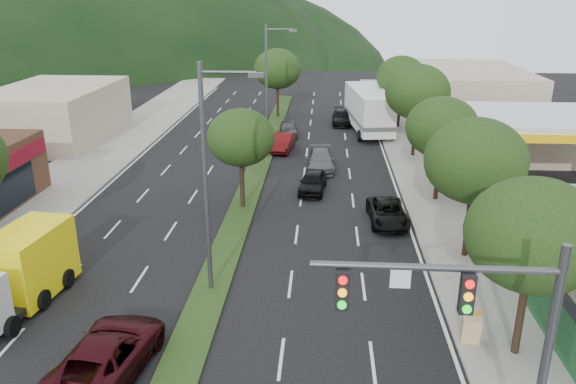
# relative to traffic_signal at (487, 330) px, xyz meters

# --- Properties ---
(sidewalk_right) EXTENTS (5.00, 90.00, 0.15)m
(sidewalk_right) POSITION_rel_traffic_signal_xyz_m (3.47, 26.54, -4.57)
(sidewalk_right) COLOR gray
(sidewalk_right) RESTS_ON ground
(sidewalk_left) EXTENTS (6.00, 90.00, 0.15)m
(sidewalk_left) POSITION_rel_traffic_signal_xyz_m (-22.03, 26.54, -4.57)
(sidewalk_left) COLOR gray
(sidewalk_left) RESTS_ON ground
(median) EXTENTS (1.60, 56.00, 0.12)m
(median) POSITION_rel_traffic_signal_xyz_m (-9.03, 29.54, -4.59)
(median) COLOR #203513
(median) RESTS_ON ground
(traffic_signal) EXTENTS (6.12, 0.40, 7.00)m
(traffic_signal) POSITION_rel_traffic_signal_xyz_m (0.00, 0.00, 0.00)
(traffic_signal) COLOR #47494C
(traffic_signal) RESTS_ON ground
(gas_canopy) EXTENTS (12.20, 8.20, 5.25)m
(gas_canopy) POSITION_rel_traffic_signal_xyz_m (9.97, 23.54, 0.00)
(gas_canopy) COLOR silver
(gas_canopy) RESTS_ON ground
(bldg_left_far) EXTENTS (9.00, 14.00, 4.60)m
(bldg_left_far) POSITION_rel_traffic_signal_xyz_m (-28.03, 35.54, -2.35)
(bldg_left_far) COLOR #B8AD92
(bldg_left_far) RESTS_ON ground
(bldg_right_far) EXTENTS (10.00, 16.00, 5.20)m
(bldg_right_far) POSITION_rel_traffic_signal_xyz_m (10.47, 45.54, -2.05)
(bldg_right_far) COLOR #B8AD92
(bldg_right_far) RESTS_ON ground
(tree_r_a) EXTENTS (4.60, 4.60, 6.63)m
(tree_r_a) POSITION_rel_traffic_signal_xyz_m (2.97, 5.54, 0.17)
(tree_r_a) COLOR black
(tree_r_a) RESTS_ON sidewalk_right
(tree_r_b) EXTENTS (4.80, 4.80, 6.94)m
(tree_r_b) POSITION_rel_traffic_signal_xyz_m (2.97, 13.54, 0.39)
(tree_r_b) COLOR black
(tree_r_b) RESTS_ON sidewalk_right
(tree_r_c) EXTENTS (4.40, 4.40, 6.48)m
(tree_r_c) POSITION_rel_traffic_signal_xyz_m (2.97, 21.54, 0.10)
(tree_r_c) COLOR black
(tree_r_c) RESTS_ON sidewalk_right
(tree_r_d) EXTENTS (5.00, 5.00, 7.17)m
(tree_r_d) POSITION_rel_traffic_signal_xyz_m (2.97, 31.54, 0.54)
(tree_r_d) COLOR black
(tree_r_d) RESTS_ON sidewalk_right
(tree_r_e) EXTENTS (4.60, 4.60, 6.71)m
(tree_r_e) POSITION_rel_traffic_signal_xyz_m (2.97, 41.54, 0.25)
(tree_r_e) COLOR black
(tree_r_e) RESTS_ON sidewalk_right
(tree_med_near) EXTENTS (4.00, 4.00, 6.02)m
(tree_med_near) POSITION_rel_traffic_signal_xyz_m (-9.03, 19.54, -0.22)
(tree_med_near) COLOR black
(tree_med_near) RESTS_ON median
(tree_med_far) EXTENTS (4.80, 4.80, 6.94)m
(tree_med_far) POSITION_rel_traffic_signal_xyz_m (-9.03, 45.54, 0.36)
(tree_med_far) COLOR black
(tree_med_far) RESTS_ON median
(streetlight_near) EXTENTS (2.60, 0.25, 10.00)m
(streetlight_near) POSITION_rel_traffic_signal_xyz_m (-8.82, 9.54, 0.94)
(streetlight_near) COLOR #47494C
(streetlight_near) RESTS_ON ground
(streetlight_mid) EXTENTS (2.60, 0.25, 10.00)m
(streetlight_mid) POSITION_rel_traffic_signal_xyz_m (-8.82, 34.54, 0.94)
(streetlight_mid) COLOR #47494C
(streetlight_mid) RESTS_ON ground
(suv_maroon) EXTENTS (3.19, 5.83, 1.55)m
(suv_maroon) POSITION_rel_traffic_signal_xyz_m (-11.45, 3.54, -3.87)
(suv_maroon) COLOR #330B10
(suv_maroon) RESTS_ON ground
(car_queue_a) EXTENTS (1.98, 4.12, 1.36)m
(car_queue_a) POSITION_rel_traffic_signal_xyz_m (-4.83, 22.75, -3.97)
(car_queue_a) COLOR black
(car_queue_a) RESTS_ON ground
(car_queue_b) EXTENTS (2.10, 4.82, 1.38)m
(car_queue_b) POSITION_rel_traffic_signal_xyz_m (-4.36, 27.75, -3.96)
(car_queue_b) COLOR #545559
(car_queue_b) RESTS_ON ground
(car_queue_c) EXTENTS (1.92, 4.36, 1.39)m
(car_queue_c) POSITION_rel_traffic_signal_xyz_m (-7.53, 32.75, -3.95)
(car_queue_c) COLOR #550E0F
(car_queue_c) RESTS_ON ground
(car_queue_d) EXTENTS (2.26, 4.57, 1.25)m
(car_queue_d) POSITION_rel_traffic_signal_xyz_m (-0.43, 17.75, -4.02)
(car_queue_d) COLOR black
(car_queue_d) RESTS_ON ground
(car_queue_e) EXTENTS (1.91, 4.14, 1.37)m
(car_queue_e) POSITION_rel_traffic_signal_xyz_m (-7.42, 37.75, -3.96)
(car_queue_e) COLOR #444448
(car_queue_e) RESTS_ON ground
(car_queue_f) EXTENTS (1.89, 4.63, 1.34)m
(car_queue_f) POSITION_rel_traffic_signal_xyz_m (-2.43, 42.75, -3.97)
(car_queue_f) COLOR black
(car_queue_f) RESTS_ON ground
(box_truck) EXTENTS (2.99, 6.41, 3.06)m
(box_truck) POSITION_rel_traffic_signal_xyz_m (-16.75, 7.94, -3.20)
(box_truck) COLOR silver
(box_truck) RESTS_ON ground
(motorhome) EXTENTS (4.34, 10.51, 3.92)m
(motorhome) POSITION_rel_traffic_signal_xyz_m (-0.07, 39.95, -2.56)
(motorhome) COLOR white
(motorhome) RESTS_ON ground
(a_frame_sign) EXTENTS (0.77, 0.85, 1.49)m
(a_frame_sign) POSITION_rel_traffic_signal_xyz_m (1.47, 6.05, -3.84)
(a_frame_sign) COLOR tan
(a_frame_sign) RESTS_ON sidewalk_right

